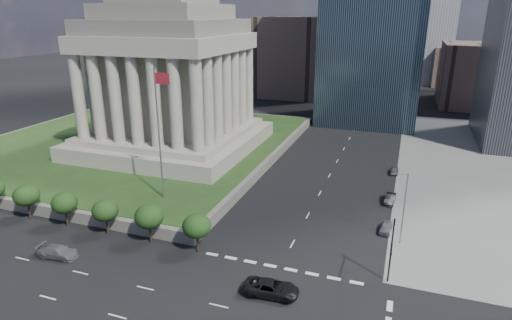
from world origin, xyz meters
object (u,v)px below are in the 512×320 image
at_px(pickup_truck, 271,288).
at_px(parked_sedan_mid, 390,199).
at_px(war_memorial, 168,54).
at_px(traffic_signal_ne, 391,249).
at_px(flagpole, 159,128).
at_px(street_lamp_north, 403,204).
at_px(suv_grey, 58,252).
at_px(parked_sedan_far, 394,171).
at_px(parked_sedan_near, 386,227).

height_order(pickup_truck, parked_sedan_mid, pickup_truck).
distance_m(war_memorial, traffic_signal_ne, 60.00).
height_order(flagpole, pickup_truck, flagpole).
bearing_deg(parked_sedan_mid, street_lamp_north, -77.86).
bearing_deg(flagpole, street_lamp_north, 1.63).
xyz_separation_m(suv_grey, parked_sedan_far, (38.43, 45.24, -0.16)).
height_order(pickup_truck, parked_sedan_near, pickup_truck).
bearing_deg(traffic_signal_ne, parked_sedan_far, 91.49).
xyz_separation_m(flagpole, parked_sedan_mid, (33.33, 14.04, -12.42)).
distance_m(pickup_truck, parked_sedan_near, 22.00).
bearing_deg(war_memorial, traffic_signal_ne, -36.42).
height_order(parked_sedan_near, parked_sedan_far, parked_sedan_near).
height_order(street_lamp_north, suv_grey, street_lamp_north).
xyz_separation_m(traffic_signal_ne, pickup_truck, (-11.84, -5.06, -4.40)).
distance_m(pickup_truck, suv_grey, 27.65).
bearing_deg(parked_sedan_far, parked_sedan_mid, -88.50).
xyz_separation_m(war_memorial, street_lamp_north, (47.33, -23.00, -15.74)).
distance_m(war_memorial, parked_sedan_mid, 50.97).
relative_size(parked_sedan_near, parked_sedan_mid, 0.90).
bearing_deg(street_lamp_north, war_memorial, 154.08).
relative_size(suv_grey, parked_sedan_mid, 1.27).
height_order(flagpole, traffic_signal_ne, flagpole).
bearing_deg(pickup_truck, war_memorial, 36.37).
xyz_separation_m(traffic_signal_ne, suv_grey, (-39.43, -6.82, -4.47)).
relative_size(street_lamp_north, pickup_truck, 1.64).
bearing_deg(parked_sedan_mid, parked_sedan_far, 94.16).
relative_size(war_memorial, pickup_truck, 6.41).
height_order(war_memorial, parked_sedan_near, war_memorial).
distance_m(street_lamp_north, suv_grey, 44.42).
distance_m(war_memorial, parked_sedan_near, 53.94).
relative_size(war_memorial, parked_sedan_far, 10.83).
bearing_deg(parked_sedan_far, parked_sedan_near, -88.50).
height_order(street_lamp_north, parked_sedan_mid, street_lamp_north).
distance_m(parked_sedan_near, parked_sedan_far, 24.35).
height_order(street_lamp_north, parked_sedan_near, street_lamp_north).
bearing_deg(war_memorial, parked_sedan_far, 5.18).
height_order(pickup_truck, suv_grey, pickup_truck).
xyz_separation_m(war_memorial, suv_grey, (7.07, -41.12, -20.62)).
bearing_deg(street_lamp_north, traffic_signal_ne, -94.19).
bearing_deg(traffic_signal_ne, pickup_truck, -156.87).
bearing_deg(war_memorial, pickup_truck, -48.64).
distance_m(traffic_signal_ne, suv_grey, 40.27).
relative_size(traffic_signal_ne, pickup_truck, 1.31).
bearing_deg(parked_sedan_mid, traffic_signal_ne, -83.49).
bearing_deg(war_memorial, street_lamp_north, -25.92).
bearing_deg(war_memorial, parked_sedan_mid, -12.34).
height_order(war_memorial, pickup_truck, war_memorial).
relative_size(street_lamp_north, parked_sedan_far, 2.78).
bearing_deg(war_memorial, suv_grey, -80.25).
bearing_deg(pickup_truck, parked_sedan_mid, -25.23).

